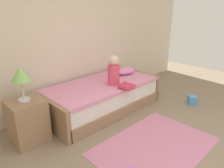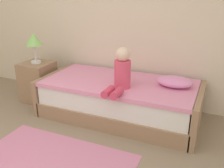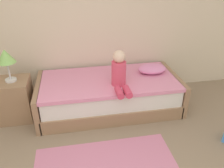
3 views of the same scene
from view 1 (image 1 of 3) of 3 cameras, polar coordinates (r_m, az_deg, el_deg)
name	(u,v)px [view 1 (image 1 of 3)]	position (r m, az deg, el deg)	size (l,w,h in m)	color
wall_rear	(52,26)	(3.62, -16.15, 14.86)	(7.20, 0.10, 2.90)	beige
bed	(102,97)	(3.72, -2.70, -3.46)	(2.11, 1.00, 0.50)	#997556
nightstand	(28,121)	(3.06, -22.06, -9.35)	(0.44, 0.44, 0.60)	#997556
table_lamp	(20,76)	(2.83, -23.72, 2.04)	(0.24, 0.24, 0.45)	silver
child_figure	(116,73)	(3.48, 1.02, 2.91)	(0.20, 0.51, 0.50)	#E04C6B
pillow	(125,71)	(4.14, 3.49, 3.68)	(0.44, 0.30, 0.13)	#EA8CC6
area_rug	(155,146)	(2.94, 11.59, -16.28)	(1.60, 1.10, 0.01)	pink
toy_block	(192,100)	(4.28, 21.06, -4.13)	(0.15, 0.15, 0.15)	#4C99E5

